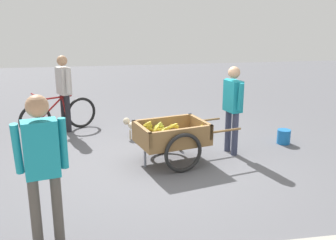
{
  "coord_description": "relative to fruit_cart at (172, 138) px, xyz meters",
  "views": [
    {
      "loc": [
        0.98,
        5.98,
        2.47
      ],
      "look_at": [
        -0.05,
        -0.03,
        0.75
      ],
      "focal_mm": 42.3,
      "sensor_mm": 36.0,
      "label": 1
    }
  ],
  "objects": [
    {
      "name": "ground_plane",
      "position": [
        0.11,
        0.08,
        -0.43
      ],
      "size": [
        24.0,
        24.0,
        0.0
      ],
      "primitive_type": "plane",
      "color": "#56565B"
    },
    {
      "name": "plastic_bucket",
      "position": [
        -2.26,
        -0.59,
        -0.3
      ],
      "size": [
        0.25,
        0.25,
        0.27
      ],
      "primitive_type": "cylinder",
      "color": "#1966B2",
      "rests_on": "ground"
    },
    {
      "name": "fruit_cart",
      "position": [
        0.0,
        0.0,
        0.0
      ],
      "size": [
        1.78,
        1.15,
        0.69
      ],
      "color": "olive",
      "rests_on": "ground"
    },
    {
      "name": "vendor_person",
      "position": [
        -1.12,
        -0.27,
        0.48
      ],
      "size": [
        0.28,
        0.58,
        1.54
      ],
      "color": "#333851",
      "rests_on": "ground"
    },
    {
      "name": "bicycle",
      "position": [
        1.99,
        -2.07,
        -0.08
      ],
      "size": [
        1.49,
        0.84,
        0.85
      ],
      "color": "black",
      "rests_on": "ground"
    },
    {
      "name": "cyclist_person",
      "position": [
        1.86,
        -2.14,
        0.5
      ],
      "size": [
        0.34,
        0.5,
        1.57
      ],
      "color": "black",
      "rests_on": "ground"
    },
    {
      "name": "bystander_person",
      "position": [
        1.72,
        2.2,
        0.57
      ],
      "size": [
        0.51,
        0.27,
        1.68
      ],
      "color": "#4C4742",
      "rests_on": "ground"
    },
    {
      "name": "dog",
      "position": [
        0.48,
        -1.31,
        -0.16
      ],
      "size": [
        0.49,
        0.52,
        0.4
      ],
      "color": "beige",
      "rests_on": "ground"
    }
  ]
}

